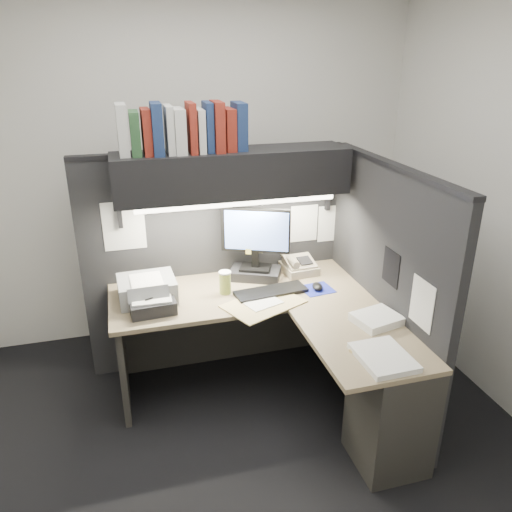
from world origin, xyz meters
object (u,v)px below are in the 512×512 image
Objects in this scene: overhead_shelf at (232,173)px; coffee_cup at (225,283)px; desk at (310,365)px; notebook_stack at (152,305)px; printer at (147,289)px; keyboard at (271,292)px; monitor at (256,251)px; telephone at (299,266)px.

overhead_shelf is 0.73m from coffee_cup.
coffee_cup is (-0.11, -0.20, -0.70)m from overhead_shelf.
notebook_stack is at bearing 154.44° from desk.
printer is (-0.62, -0.15, -0.70)m from overhead_shelf.
coffee_cup reaches higher than keyboard.
notebook_stack is (-0.79, -0.03, 0.03)m from keyboard.
keyboard is 0.82m from printer.
coffee_cup is (-0.41, 0.55, 0.36)m from desk.
keyboard is 0.79m from notebook_stack.
monitor is (0.15, -0.02, -0.56)m from overhead_shelf.
notebook_stack reaches higher than keyboard.
coffee_cup is at bearing -166.86° from telephone.
keyboard is (0.03, -0.27, -0.20)m from monitor.
desk is 1.06m from notebook_stack.
notebook_stack is at bearing 175.75° from keyboard.
overhead_shelf reaches higher than coffee_cup.
desk is 0.90m from monitor.
coffee_cup is at bearing 126.68° from desk.
telephone reaches higher than desk.
printer is 1.31× the size of notebook_stack.
monitor is at bearing 177.54° from telephone.
keyboard is 0.42m from telephone.
telephone is (0.30, 0.28, 0.04)m from keyboard.
coffee_cup reaches higher than notebook_stack.
coffee_cup is 0.53× the size of notebook_stack.
coffee_cup is at bearing 13.49° from notebook_stack.
monitor is 0.83m from notebook_stack.
telephone is at bearing 17.75° from coffee_cup.
monitor reaches higher than desk.
telephone is 0.63m from coffee_cup.
overhead_shelf is 4.26× the size of printer.
printer reaches higher than keyboard.
overhead_shelf reaches higher than desk.
monitor is at bearing 6.80° from printer.
desk is 7.03× the size of telephone.
telephone is (0.19, 0.74, 0.33)m from desk.
keyboard is at bearing -12.43° from printer.
desk is 1.33m from overhead_shelf.
telephone is at bearing 15.85° from notebook_stack.
monitor is at bearing 101.51° from desk.
monitor is 1.07× the size of keyboard.
printer is at bearing -177.47° from telephone.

